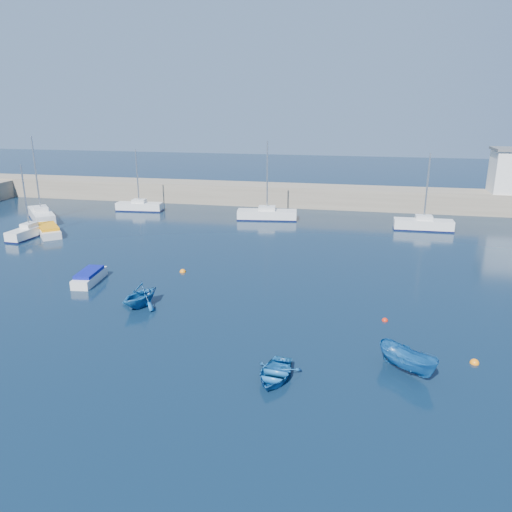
% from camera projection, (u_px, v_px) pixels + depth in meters
% --- Properties ---
extents(ground, '(220.00, 220.00, 0.00)m').
position_uv_depth(ground, '(142.00, 396.00, 23.31)').
color(ground, '#0B1D31').
rests_on(ground, ground).
extents(back_wall, '(96.00, 4.50, 2.60)m').
position_uv_depth(back_wall, '(286.00, 195.00, 65.93)').
color(back_wall, gray).
rests_on(back_wall, ground).
extents(sailboat_3, '(1.94, 5.52, 7.25)m').
position_uv_depth(sailboat_3, '(30.00, 231.00, 50.51)').
color(sailboat_3, silver).
rests_on(sailboat_3, ground).
extents(sailboat_4, '(6.34, 6.77, 9.50)m').
position_uv_depth(sailboat_4, '(41.00, 215.00, 57.41)').
color(sailboat_4, silver).
rests_on(sailboat_4, ground).
extents(sailboat_5, '(5.80, 2.03, 7.59)m').
position_uv_depth(sailboat_5, '(139.00, 206.00, 62.51)').
color(sailboat_5, silver).
rests_on(sailboat_5, ground).
extents(sailboat_6, '(7.00, 2.74, 8.95)m').
position_uv_depth(sailboat_6, '(267.00, 214.00, 57.88)').
color(sailboat_6, silver).
rests_on(sailboat_6, ground).
extents(sailboat_7, '(6.12, 1.81, 8.14)m').
position_uv_depth(sailboat_7, '(423.00, 224.00, 53.17)').
color(sailboat_7, silver).
rests_on(sailboat_7, ground).
extents(motorboat_1, '(1.69, 3.89, 0.93)m').
position_uv_depth(motorboat_1, '(89.00, 277.00, 37.88)').
color(motorboat_1, silver).
rests_on(motorboat_1, ground).
extents(motorboat_2, '(4.64, 4.90, 1.03)m').
position_uv_depth(motorboat_2, '(48.00, 230.00, 51.28)').
color(motorboat_2, silver).
rests_on(motorboat_2, ground).
extents(dinghy_center, '(2.61, 3.39, 0.65)m').
position_uv_depth(dinghy_center, '(275.00, 373.00, 24.65)').
color(dinghy_center, '#155595').
rests_on(dinghy_center, ground).
extents(dinghy_left, '(3.61, 3.88, 1.67)m').
position_uv_depth(dinghy_left, '(140.00, 295.00, 33.27)').
color(dinghy_left, '#155595').
rests_on(dinghy_left, ground).
extents(dinghy_right, '(3.44, 3.28, 1.34)m').
position_uv_depth(dinghy_right, '(408.00, 360.00, 25.20)').
color(dinghy_right, '#155595').
rests_on(dinghy_right, ground).
extents(buoy_1, '(0.40, 0.40, 0.40)m').
position_uv_depth(buoy_1, '(385.00, 321.00, 31.32)').
color(buoy_1, red).
rests_on(buoy_1, ground).
extents(buoy_2, '(0.48, 0.48, 0.48)m').
position_uv_depth(buoy_2, '(474.00, 363.00, 26.25)').
color(buoy_2, orange).
rests_on(buoy_2, ground).
extents(buoy_3, '(0.50, 0.50, 0.50)m').
position_uv_depth(buoy_3, '(183.00, 272.00, 40.25)').
color(buoy_3, orange).
rests_on(buoy_3, ground).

